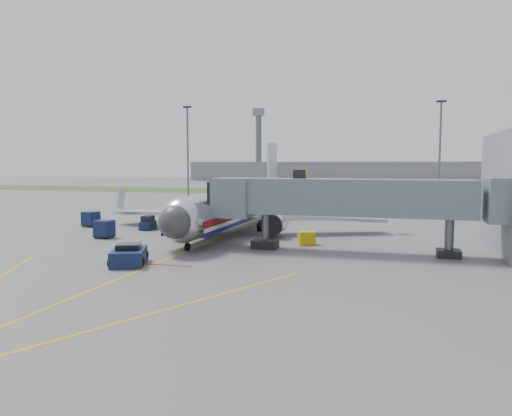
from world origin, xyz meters
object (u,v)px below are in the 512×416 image
(pushback_tug, at_px, (129,256))
(baggage_tug, at_px, (148,223))
(ramp_worker, at_px, (212,222))
(airliner, at_px, (237,207))
(belt_loader, at_px, (198,231))

(pushback_tug, distance_m, baggage_tug, 19.43)
(pushback_tug, relative_size, ramp_worker, 2.87)
(pushback_tug, height_order, baggage_tug, baggage_tug)
(ramp_worker, bearing_deg, baggage_tug, 138.33)
(airliner, xyz_separation_m, baggage_tug, (-9.76, -2.07, -1.95))
(airliner, distance_m, ramp_worker, 3.77)
(baggage_tug, bearing_deg, pushback_tug, -65.67)
(pushback_tug, bearing_deg, ramp_worker, 94.02)
(belt_loader, bearing_deg, baggage_tug, 158.01)
(airliner, relative_size, belt_loader, 9.25)
(baggage_tug, height_order, belt_loader, belt_loader)
(pushback_tug, bearing_deg, airliner, 84.92)
(airliner, height_order, belt_loader, airliner)
(pushback_tug, xyz_separation_m, baggage_tug, (-8.01, 17.71, 0.04))
(pushback_tug, height_order, belt_loader, belt_loader)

